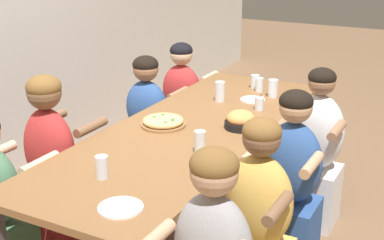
{
  "coord_description": "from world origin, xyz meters",
  "views": [
    {
      "loc": [
        -2.88,
        -1.53,
        1.98
      ],
      "look_at": [
        0.0,
        0.0,
        0.82
      ],
      "focal_mm": 50.0,
      "sensor_mm": 36.0,
      "label": 1
    }
  ],
  "objects_px": {
    "drinking_glass_a": "(273,89)",
    "diner_near_midleft": "(257,229)",
    "diner_near_midright": "(316,155)",
    "diner_near_center": "(290,187)",
    "drinking_glass_e": "(220,93)",
    "diner_far_right": "(182,106)",
    "diner_far_midright": "(148,125)",
    "drinking_glass_c": "(255,82)",
    "drinking_glass_b": "(200,144)",
    "pizza_board_main": "(163,122)",
    "diner_far_midleft": "(52,170)",
    "cocktail_glass_blue": "(259,104)",
    "drinking_glass_f": "(259,86)",
    "drinking_glass_d": "(102,168)",
    "empty_plate_a": "(253,100)",
    "skillet_bowl": "(241,121)",
    "empty_plate_b": "(121,208)"
  },
  "relations": [
    {
      "from": "pizza_board_main",
      "to": "drinking_glass_c",
      "type": "xyz_separation_m",
      "value": [
        1.12,
        -0.2,
        0.02
      ]
    },
    {
      "from": "diner_far_midright",
      "to": "empty_plate_a",
      "type": "bearing_deg",
      "value": 12.99
    },
    {
      "from": "diner_near_center",
      "to": "empty_plate_b",
      "type": "bearing_deg",
      "value": 66.04
    },
    {
      "from": "drinking_glass_b",
      "to": "drinking_glass_c",
      "type": "relative_size",
      "value": 1.25
    },
    {
      "from": "drinking_glass_c",
      "to": "diner_far_midleft",
      "type": "relative_size",
      "value": 0.09
    },
    {
      "from": "drinking_glass_a",
      "to": "diner_near_midleft",
      "type": "height_order",
      "value": "diner_near_midleft"
    },
    {
      "from": "pizza_board_main",
      "to": "drinking_glass_d",
      "type": "bearing_deg",
      "value": -171.47
    },
    {
      "from": "pizza_board_main",
      "to": "drinking_glass_c",
      "type": "bearing_deg",
      "value": -9.94
    },
    {
      "from": "drinking_glass_e",
      "to": "diner_near_midright",
      "type": "bearing_deg",
      "value": -96.48
    },
    {
      "from": "empty_plate_a",
      "to": "drinking_glass_c",
      "type": "distance_m",
      "value": 0.35
    },
    {
      "from": "drinking_glass_a",
      "to": "drinking_glass_c",
      "type": "relative_size",
      "value": 1.27
    },
    {
      "from": "cocktail_glass_blue",
      "to": "drinking_glass_f",
      "type": "bearing_deg",
      "value": 21.25
    },
    {
      "from": "diner_near_midleft",
      "to": "drinking_glass_b",
      "type": "bearing_deg",
      "value": -26.67
    },
    {
      "from": "pizza_board_main",
      "to": "empty_plate_a",
      "type": "distance_m",
      "value": 0.85
    },
    {
      "from": "cocktail_glass_blue",
      "to": "diner_far_midleft",
      "type": "height_order",
      "value": "diner_far_midleft"
    },
    {
      "from": "drinking_glass_b",
      "to": "drinking_glass_f",
      "type": "bearing_deg",
      "value": 6.64
    },
    {
      "from": "diner_far_midright",
      "to": "diner_far_midleft",
      "type": "bearing_deg",
      "value": -90.0
    },
    {
      "from": "diner_near_midright",
      "to": "empty_plate_a",
      "type": "bearing_deg",
      "value": -21.03
    },
    {
      "from": "drinking_glass_e",
      "to": "drinking_glass_f",
      "type": "distance_m",
      "value": 0.42
    },
    {
      "from": "empty_plate_a",
      "to": "cocktail_glass_blue",
      "type": "xyz_separation_m",
      "value": [
        -0.18,
        -0.12,
        0.04
      ]
    },
    {
      "from": "drinking_glass_f",
      "to": "diner_far_midleft",
      "type": "relative_size",
      "value": 0.09
    },
    {
      "from": "drinking_glass_b",
      "to": "drinking_glass_d",
      "type": "xyz_separation_m",
      "value": [
        -0.53,
        0.3,
        -0.0
      ]
    },
    {
      "from": "drinking_glass_c",
      "to": "diner_near_midleft",
      "type": "xyz_separation_m",
      "value": [
        -1.64,
        -0.68,
        -0.3
      ]
    },
    {
      "from": "diner_far_midright",
      "to": "diner_near_midright",
      "type": "xyz_separation_m",
      "value": [
        -0.03,
        -1.39,
        0.02
      ]
    },
    {
      "from": "diner_near_midright",
      "to": "diner_far_midright",
      "type": "bearing_deg",
      "value": -1.08
    },
    {
      "from": "empty_plate_b",
      "to": "drinking_glass_c",
      "type": "bearing_deg",
      "value": 5.29
    },
    {
      "from": "drinking_glass_c",
      "to": "drinking_glass_e",
      "type": "bearing_deg",
      "value": 167.5
    },
    {
      "from": "pizza_board_main",
      "to": "diner_near_midright",
      "type": "distance_m",
      "value": 1.08
    },
    {
      "from": "diner_near_midright",
      "to": "diner_near_center",
      "type": "bearing_deg",
      "value": 90.0
    },
    {
      "from": "skillet_bowl",
      "to": "drinking_glass_c",
      "type": "height_order",
      "value": "skillet_bowl"
    },
    {
      "from": "diner_near_center",
      "to": "drinking_glass_d",
      "type": "bearing_deg",
      "value": 48.32
    },
    {
      "from": "drinking_glass_a",
      "to": "diner_far_right",
      "type": "height_order",
      "value": "diner_far_right"
    },
    {
      "from": "skillet_bowl",
      "to": "drinking_glass_d",
      "type": "bearing_deg",
      "value": 161.55
    },
    {
      "from": "drinking_glass_a",
      "to": "diner_far_midright",
      "type": "bearing_deg",
      "value": 110.77
    },
    {
      "from": "drinking_glass_c",
      "to": "drinking_glass_f",
      "type": "bearing_deg",
      "value": -138.79
    },
    {
      "from": "skillet_bowl",
      "to": "cocktail_glass_blue",
      "type": "distance_m",
      "value": 0.41
    },
    {
      "from": "cocktail_glass_blue",
      "to": "diner_far_right",
      "type": "relative_size",
      "value": 0.11
    },
    {
      "from": "drinking_glass_a",
      "to": "diner_far_right",
      "type": "xyz_separation_m",
      "value": [
        0.22,
        0.93,
        -0.34
      ]
    },
    {
      "from": "pizza_board_main",
      "to": "skillet_bowl",
      "type": "xyz_separation_m",
      "value": [
        0.2,
        -0.46,
        0.02
      ]
    },
    {
      "from": "empty_plate_a",
      "to": "diner_near_midright",
      "type": "bearing_deg",
      "value": -111.03
    },
    {
      "from": "skillet_bowl",
      "to": "diner_near_center",
      "type": "bearing_deg",
      "value": -113.72
    },
    {
      "from": "drinking_glass_f",
      "to": "diner_near_midright",
      "type": "xyz_separation_m",
      "value": [
        -0.47,
        -0.61,
        -0.3
      ]
    },
    {
      "from": "pizza_board_main",
      "to": "cocktail_glass_blue",
      "type": "bearing_deg",
      "value": -35.24
    },
    {
      "from": "drinking_glass_d",
      "to": "empty_plate_a",
      "type": "bearing_deg",
      "value": -6.59
    },
    {
      "from": "empty_plate_b",
      "to": "diner_near_midright",
      "type": "xyz_separation_m",
      "value": [
        1.62,
        -0.48,
        -0.26
      ]
    },
    {
      "from": "drinking_glass_e",
      "to": "pizza_board_main",
      "type": "bearing_deg",
      "value": 171.83
    },
    {
      "from": "diner_near_center",
      "to": "diner_far_midleft",
      "type": "height_order",
      "value": "diner_far_midleft"
    },
    {
      "from": "drinking_glass_a",
      "to": "diner_near_midright",
      "type": "bearing_deg",
      "value": -129.18
    },
    {
      "from": "skillet_bowl",
      "to": "diner_near_center",
      "type": "height_order",
      "value": "diner_near_center"
    },
    {
      "from": "diner_far_midright",
      "to": "diner_far_right",
      "type": "xyz_separation_m",
      "value": [
        0.57,
        -0.0,
        -0.0
      ]
    }
  ]
}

